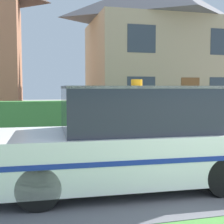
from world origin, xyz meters
TOP-DOWN VIEW (x-y plane):
  - road_strip at (0.00, 4.04)m, footprint 28.00×5.73m
  - garden_hedge at (-1.19, 7.73)m, footprint 11.91×0.59m
  - police_car at (-1.12, 2.60)m, footprint 4.34×1.84m
  - house_right at (4.58, 14.62)m, footprint 8.27×5.76m

SIDE VIEW (x-z plane):
  - road_strip at x=0.00m, z-range 0.00..0.01m
  - garden_hedge at x=-1.19m, z-range 0.00..1.19m
  - police_car at x=-1.12m, z-range -0.08..1.64m
  - house_right at x=4.58m, z-range 0.08..7.84m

